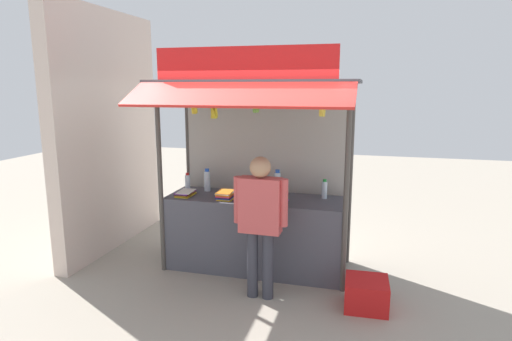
# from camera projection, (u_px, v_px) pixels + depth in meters

# --- Properties ---
(ground_plane) EXTENTS (20.00, 20.00, 0.00)m
(ground_plane) POSITION_uv_depth(u_px,v_px,m) (256.00, 268.00, 5.62)
(ground_plane) COLOR #9E9384
(stall_counter) EXTENTS (2.27, 0.73, 0.94)m
(stall_counter) POSITION_uv_depth(u_px,v_px,m) (256.00, 233.00, 5.53)
(stall_counter) COLOR #4C4C56
(stall_counter) RESTS_ON ground
(stall_structure) EXTENTS (2.47, 1.60, 2.75)m
(stall_structure) POSITION_uv_depth(u_px,v_px,m) (259.00, 139.00, 5.43)
(stall_structure) COLOR #4C4742
(stall_structure) RESTS_ON ground
(water_bottle_right) EXTENTS (0.09, 0.09, 0.32)m
(water_bottle_right) POSITION_uv_depth(u_px,v_px,m) (277.00, 182.00, 5.63)
(water_bottle_right) COLOR silver
(water_bottle_right) RESTS_ON stall_counter
(water_bottle_far_right) EXTENTS (0.07, 0.07, 0.25)m
(water_bottle_far_right) POSITION_uv_depth(u_px,v_px,m) (324.00, 190.00, 5.38)
(water_bottle_far_right) COLOR silver
(water_bottle_far_right) RESTS_ON stall_counter
(water_bottle_rear_center) EXTENTS (0.09, 0.09, 0.30)m
(water_bottle_rear_center) POSITION_uv_depth(u_px,v_px,m) (207.00, 181.00, 5.77)
(water_bottle_rear_center) COLOR silver
(water_bottle_rear_center) RESTS_ON stall_counter
(water_bottle_center) EXTENTS (0.07, 0.07, 0.25)m
(water_bottle_center) POSITION_uv_depth(u_px,v_px,m) (188.00, 182.00, 5.78)
(water_bottle_center) COLOR silver
(water_bottle_center) RESTS_ON stall_counter
(magazine_stack_back_left) EXTENTS (0.22, 0.30, 0.09)m
(magazine_stack_back_left) POSITION_uv_depth(u_px,v_px,m) (226.00, 195.00, 5.39)
(magazine_stack_back_left) COLOR yellow
(magazine_stack_back_left) RESTS_ON stall_counter
(magazine_stack_mid_left) EXTENTS (0.22, 0.33, 0.05)m
(magazine_stack_mid_left) POSITION_uv_depth(u_px,v_px,m) (185.00, 193.00, 5.56)
(magazine_stack_mid_left) COLOR yellow
(magazine_stack_mid_left) RESTS_ON stall_counter
(magazine_stack_back_right) EXTENTS (0.26, 0.29, 0.08)m
(magazine_stack_back_right) POSITION_uv_depth(u_px,v_px,m) (277.00, 200.00, 5.16)
(magazine_stack_back_right) COLOR black
(magazine_stack_back_right) RESTS_ON stall_counter
(banana_bunch_rightmost) EXTENTS (0.10, 0.10, 0.31)m
(banana_bunch_rightmost) POSITION_uv_depth(u_px,v_px,m) (214.00, 112.00, 4.89)
(banana_bunch_rightmost) COLOR #332D23
(banana_bunch_inner_right) EXTENTS (0.08, 0.09, 0.24)m
(banana_bunch_inner_right) POSITION_uv_depth(u_px,v_px,m) (256.00, 107.00, 4.75)
(banana_bunch_inner_right) COLOR #332D23
(banana_bunch_leftmost) EXTENTS (0.09, 0.09, 0.26)m
(banana_bunch_leftmost) POSITION_uv_depth(u_px,v_px,m) (194.00, 108.00, 4.94)
(banana_bunch_leftmost) COLOR #332D23
(banana_bunch_inner_left) EXTENTS (0.08, 0.08, 0.26)m
(banana_bunch_inner_left) POSITION_uv_depth(u_px,v_px,m) (322.00, 109.00, 4.57)
(banana_bunch_inner_left) COLOR #332D23
(vendor_person) EXTENTS (0.61, 0.23, 1.60)m
(vendor_person) POSITION_uv_depth(u_px,v_px,m) (260.00, 215.00, 4.66)
(vendor_person) COLOR #383842
(vendor_person) RESTS_ON ground
(plastic_crate) EXTENTS (0.46, 0.46, 0.31)m
(plastic_crate) POSITION_uv_depth(u_px,v_px,m) (366.00, 294.00, 4.59)
(plastic_crate) COLOR red
(plastic_crate) RESTS_ON ground
(neighbour_wall) EXTENTS (0.20, 2.40, 3.37)m
(neighbour_wall) POSITION_uv_depth(u_px,v_px,m) (108.00, 132.00, 6.16)
(neighbour_wall) COLOR beige
(neighbour_wall) RESTS_ON ground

